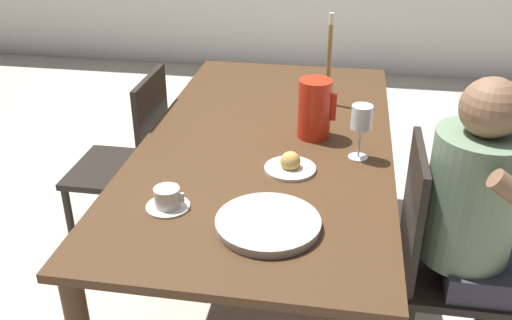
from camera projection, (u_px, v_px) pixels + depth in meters
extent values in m
plane|color=beige|center=(266.00, 282.00, 2.65)|extent=(20.00, 20.00, 0.00)
cube|color=#472D19|center=(268.00, 142.00, 2.32)|extent=(0.99, 1.91, 0.03)
cylinder|color=#472D19|center=(216.00, 128.00, 3.33)|extent=(0.07, 0.07, 0.71)
cylinder|color=#472D19|center=(367.00, 138.00, 3.21)|extent=(0.07, 0.07, 0.71)
cylinder|color=black|center=(493.00, 293.00, 2.28)|extent=(0.04, 0.04, 0.41)
cylinder|color=black|center=(398.00, 283.00, 2.33)|extent=(0.04, 0.04, 0.41)
cube|color=black|center=(461.00, 274.00, 2.04)|extent=(0.42, 0.42, 0.03)
cube|color=black|center=(413.00, 211.00, 1.95)|extent=(0.03, 0.39, 0.46)
cylinder|color=black|center=(71.00, 226.00, 2.70)|extent=(0.04, 0.04, 0.41)
cylinder|color=black|center=(102.00, 187.00, 3.02)|extent=(0.04, 0.04, 0.41)
cylinder|color=black|center=(146.00, 233.00, 2.64)|extent=(0.04, 0.04, 0.41)
cylinder|color=black|center=(169.00, 193.00, 2.97)|extent=(0.04, 0.04, 0.41)
cube|color=black|center=(117.00, 170.00, 2.73)|extent=(0.42, 0.42, 0.03)
cube|color=black|center=(153.00, 125.00, 2.59)|extent=(0.03, 0.39, 0.46)
cylinder|color=#33333D|center=(489.00, 312.00, 2.16)|extent=(0.09, 0.09, 0.44)
cube|color=#33333D|center=(486.00, 267.00, 1.98)|extent=(0.30, 0.34, 0.11)
cylinder|color=slate|center=(473.00, 197.00, 1.87)|extent=(0.30, 0.30, 0.46)
sphere|color=brown|center=(491.00, 108.00, 1.72)|extent=(0.19, 0.19, 0.19)
cylinder|color=red|center=(314.00, 109.00, 2.27)|extent=(0.13, 0.13, 0.24)
cube|color=red|center=(334.00, 107.00, 2.26)|extent=(0.02, 0.02, 0.11)
cone|color=red|center=(302.00, 85.00, 2.24)|extent=(0.04, 0.04, 0.04)
cylinder|color=white|center=(358.00, 157.00, 2.16)|extent=(0.07, 0.07, 0.00)
cylinder|color=white|center=(359.00, 143.00, 2.13)|extent=(0.01, 0.01, 0.12)
cylinder|color=white|center=(362.00, 117.00, 2.08)|extent=(0.08, 0.08, 0.09)
cylinder|color=silver|center=(168.00, 206.00, 1.85)|extent=(0.14, 0.14, 0.01)
cylinder|color=silver|center=(167.00, 197.00, 1.83)|extent=(0.08, 0.08, 0.06)
cube|color=silver|center=(182.00, 197.00, 1.82)|extent=(0.01, 0.01, 0.03)
cylinder|color=#B7B2A8|center=(268.00, 225.00, 1.74)|extent=(0.32, 0.32, 0.02)
cylinder|color=#B7B2A8|center=(268.00, 221.00, 1.73)|extent=(0.33, 0.33, 0.01)
cylinder|color=silver|center=(290.00, 169.00, 2.07)|extent=(0.19, 0.19, 0.01)
sphere|color=tan|center=(290.00, 161.00, 2.06)|extent=(0.07, 0.07, 0.07)
cylinder|color=olive|center=(326.00, 102.00, 2.64)|extent=(0.06, 0.06, 0.01)
cylinder|color=olive|center=(329.00, 64.00, 2.56)|extent=(0.02, 0.02, 0.36)
cylinder|color=beige|center=(331.00, 19.00, 2.46)|extent=(0.02, 0.02, 0.05)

